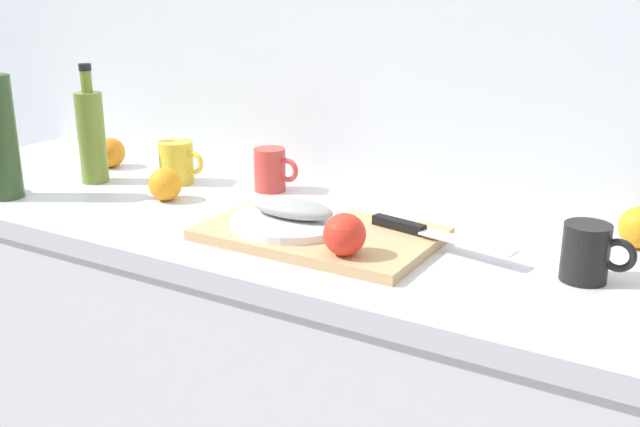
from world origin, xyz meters
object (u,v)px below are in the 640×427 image
Objects in this scene: white_plate at (292,221)px; chef_knife at (423,231)px; orange_0 at (110,153)px; coffee_mug_0 at (588,253)px; fish_fillet at (292,208)px; olive_oil_bottle at (91,135)px; coffee_mug_1 at (177,162)px; coffee_mug_2 at (271,170)px; cutting_board at (320,234)px.

chef_knife is (0.24, 0.07, 0.00)m from white_plate.
coffee_mug_0 is at bearing -6.81° from orange_0.
olive_oil_bottle is at bearing 172.68° from fish_fillet.
orange_0 is (-0.68, 0.20, -0.01)m from fish_fillet.
fish_fillet is 0.61× the size of chef_knife.
fish_fillet is (0.00, 0.00, 0.03)m from white_plate.
fish_fillet is 0.47m from coffee_mug_1.
orange_0 is at bearing -176.37° from coffee_mug_2.
olive_oil_bottle is 3.65× the size of orange_0.
olive_oil_bottle is 2.43× the size of coffee_mug_0.
white_plate is 1.33× the size of fish_fillet.
orange_0 is at bearing 173.19° from coffee_mug_0.
coffee_mug_2 is at bearing 139.59° from cutting_board.
coffee_mug_2 is (-0.26, 0.22, 0.04)m from cutting_board.
coffee_mug_2 is (-0.20, 0.23, -0.00)m from fish_fillet.
fish_fillet is at bearing -16.27° from orange_0.
white_plate is 1.94× the size of coffee_mug_1.
cutting_board is at bearing -18.73° from coffee_mug_1.
fish_fillet is 0.25m from chef_knife.
chef_knife is 0.68m from coffee_mug_1.
coffee_mug_2 is at bearing 166.57° from coffee_mug_0.
cutting_board is 0.77m from orange_0.
cutting_board is 3.72× the size of coffee_mug_0.
coffee_mug_2 is at bearing 13.85° from coffee_mug_1.
coffee_mug_1 reaches higher than coffee_mug_2.
olive_oil_bottle is 1.14m from coffee_mug_0.
orange_0 is at bearing 165.40° from cutting_board.
chef_knife is at bearing 16.11° from fish_fillet.
olive_oil_bottle reaches higher than coffee_mug_1.
cutting_board is at bearing -6.16° from olive_oil_bottle.
fish_fillet reaches higher than chef_knife.
chef_knife is 0.93m from orange_0.
cutting_board is 0.48m from coffee_mug_0.
coffee_mug_1 is (-0.43, 0.17, 0.02)m from white_plate.
orange_0 is at bearing 163.73° from white_plate.
coffee_mug_1 is (-0.96, 0.12, 0.00)m from coffee_mug_0.
white_plate reaches higher than cutting_board.
white_plate is 2.04× the size of coffee_mug_0.
coffee_mug_1 reaches higher than orange_0.
coffee_mug_0 reaches higher than white_plate.
olive_oil_bottle is 0.44m from coffee_mug_2.
coffee_mug_1 reaches higher than cutting_board.
chef_knife is at bearing -0.64° from olive_oil_bottle.
white_plate is at bearing -16.27° from orange_0.
fish_fillet is at bearing -7.32° from olive_oil_bottle.
chef_knife is at bearing 177.16° from coffee_mug_0.
fish_fillet is 0.53m from coffee_mug_0.
white_plate is 0.81× the size of chef_knife.
coffee_mug_2 is 1.47× the size of orange_0.
chef_knife is at bearing 19.20° from cutting_board.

